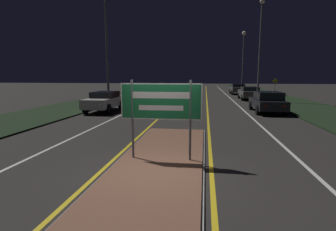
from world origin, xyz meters
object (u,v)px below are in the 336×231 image
Objects in this scene: car_approaching_2 at (162,86)px; streetlight_right_near at (260,41)px; car_receding_2 at (238,89)px; car_approaching_0 at (104,101)px; car_approaching_1 at (171,92)px; car_receding_0 at (267,102)px; car_receding_1 at (249,93)px; streetlight_left_near at (106,24)px; warning_sign at (275,86)px; highway_sign at (161,104)px; streetlight_right_far at (243,52)px.

streetlight_right_near is at bearing -54.24° from car_approaching_2.
car_receding_2 is 22.74m from car_approaching_0.
car_approaching_2 is at bearing 103.63° from car_approaching_1.
car_receding_0 reaches higher than car_receding_1.
streetlight_left_near is at bearing -124.16° from car_receding_2.
streetlight_right_near is (12.73, 7.04, -0.59)m from streetlight_left_near.
car_receding_1 is 16.34m from car_approaching_0.
car_approaching_1 is 1.03× the size of car_approaching_2.
warning_sign reaches higher than car_approaching_2.
car_approaching_2 reaches higher than car_approaching_0.
car_receding_1 is (6.04, 21.76, -1.01)m from highway_sign.
streetlight_right_far is (-0.05, 10.99, -0.17)m from streetlight_right_near.
highway_sign is 0.53× the size of car_approaching_1.
warning_sign is at bearing 73.74° from car_receding_0.
car_receding_2 is 0.99× the size of car_approaching_2.
streetlight_right_far reaches higher than car_approaching_1.
car_approaching_1 is at bearing -138.98° from streetlight_right_far.
streetlight_left_near is 22.06m from streetlight_right_far.
car_receding_0 is at bearing -92.18° from car_receding_1.
car_approaching_1 is 14.52m from car_approaching_2.
streetlight_left_near is 16.55m from car_receding_1.
streetlight_right_near reaches higher than streetlight_right_far.
highway_sign is 31.28m from streetlight_right_far.
car_receding_1 is (-0.36, -8.59, -4.99)m from streetlight_right_far.
car_approaching_2 is at bearing 89.33° from streetlight_left_near.
streetlight_left_near is at bearing -145.52° from warning_sign.
car_receding_1 is at bearing -92.43° from streetlight_right_far.
car_receding_2 is (12.09, 17.82, -5.72)m from streetlight_left_near.
car_approaching_2 is at bearing 125.76° from streetlight_right_near.
streetlight_right_near reaches higher than car_receding_0.
streetlight_left_near is at bearing -142.55° from car_receding_1.
warning_sign is (8.90, 22.75, -0.34)m from highway_sign.
car_approaching_1 is (-8.98, -7.81, -5.00)m from streetlight_right_far.
streetlight_right_near is 2.14× the size of car_approaching_1.
streetlight_right_far is at bearing 90.25° from streetlight_right_near.
streetlight_left_near reaches higher than streetlight_right_far.
car_approaching_1 is at bearing 70.07° from streetlight_left_near.
streetlight_right_near is at bearing 71.57° from highway_sign.
streetlight_right_near reaches higher than car_approaching_2.
highway_sign is 30.72m from car_receding_2.
car_receding_0 is 27.62m from car_approaching_2.
highway_sign is at bearing -108.43° from streetlight_right_near.
streetlight_left_near is (-6.28, 12.32, 4.74)m from highway_sign.
car_receding_0 is at bearing -65.04° from car_approaching_2.
streetlight_right_far reaches higher than car_receding_1.
streetlight_right_far is at bearing 57.72° from car_approaching_0.
streetlight_right_far is 1.94× the size of car_approaching_2.
warning_sign is at bearing 68.63° from highway_sign.
streetlight_left_near is 2.37× the size of car_receding_1.
car_receding_1 is 0.98× the size of car_approaching_1.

